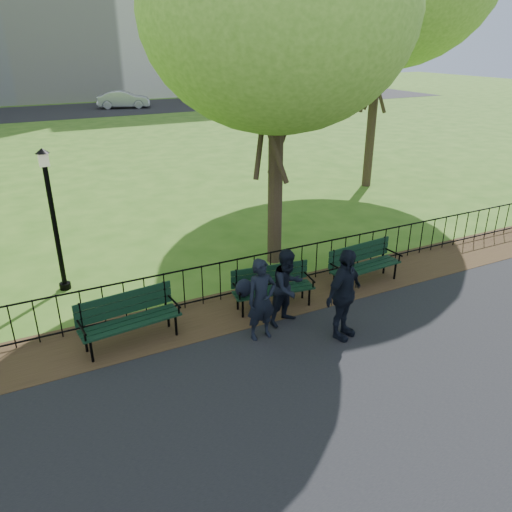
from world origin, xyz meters
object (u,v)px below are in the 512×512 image
sedan_silver (123,99)px  sedan_dark (223,93)px  tree_near_e (278,12)px  person_right (344,295)px  park_bench_left_a (128,313)px  park_bench_main (262,284)px  park_bench_right_a (363,260)px  person_left (261,300)px  lamppost (53,216)px  person_mid (288,287)px

sedan_silver → sedan_dark: 8.75m
tree_near_e → sedan_silver: bearing=83.4°
tree_near_e → person_right: size_ratio=4.63×
park_bench_left_a → sedan_silver: sedan_silver is taller
park_bench_left_a → tree_near_e: size_ratio=0.23×
park_bench_main → tree_near_e: tree_near_e is taller
park_bench_right_a → person_left: (-3.09, -0.98, 0.23)m
park_bench_left_a → park_bench_right_a: size_ratio=1.04×
sedan_silver → park_bench_left_a: bearing=-177.4°
park_bench_left_a → person_left: person_left is taller
park_bench_right_a → lamppost: 6.78m
park_bench_right_a → sedan_dark: size_ratio=0.36×
tree_near_e → person_right: (-0.56, -3.62, -4.74)m
park_bench_left_a → sedan_dark: 37.71m
tree_near_e → sedan_dark: 34.58m
park_bench_right_a → lamppost: lamppost is taller
sedan_silver → sedan_dark: (8.74, 0.45, 0.06)m
person_mid → person_right: bearing=-70.0°
park_bench_main → park_bench_left_a: park_bench_left_a is taller
park_bench_left_a → park_bench_right_a: (5.30, 0.02, -0.02)m
park_bench_left_a → person_mid: size_ratio=1.21×
park_bench_main → sedan_dark: (13.77, 33.97, 0.16)m
park_bench_right_a → person_right: size_ratio=1.02×
park_bench_left_a → lamppost: lamppost is taller
lamppost → person_right: lamppost is taller
park_bench_right_a → park_bench_main: bearing=176.9°
park_bench_main → person_left: 1.06m
person_mid → lamppost: bearing=121.0°
park_bench_main → person_left: person_left is taller
park_bench_right_a → tree_near_e: tree_near_e is taller
sedan_silver → sedan_dark: size_ratio=0.81×
park_bench_main → tree_near_e: (1.41, 2.04, 5.05)m
park_bench_left_a → sedan_dark: size_ratio=0.37×
park_bench_left_a → park_bench_right_a: 5.30m
person_mid → park_bench_left_a: bearing=150.4°
park_bench_right_a → sedan_dark: sedan_dark is taller
lamppost → tree_near_e: tree_near_e is taller
person_right → sedan_dark: person_right is taller
park_bench_left_a → park_bench_right_a: park_bench_left_a is taller
park_bench_main → person_mid: person_mid is taller
person_right → sedan_silver: bearing=61.5°
park_bench_left_a → person_left: bearing=-29.4°
park_bench_left_a → person_left: size_ratio=1.18×
park_bench_right_a → person_left: 3.25m
park_bench_left_a → sedan_dark: (16.47, 33.92, 0.15)m
lamppost → sedan_silver: lamppost is taller
park_bench_left_a → person_right: size_ratio=1.06×
sedan_dark → person_right: bearing=178.6°
park_bench_main → lamppost: (-3.49, 2.81, 1.13)m
park_bench_main → park_bench_right_a: park_bench_right_a is taller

